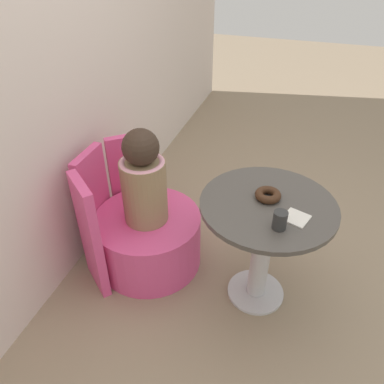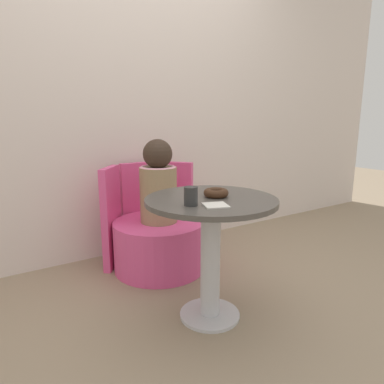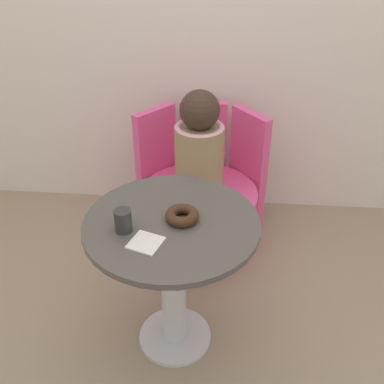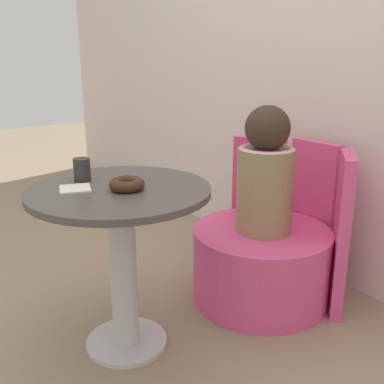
{
  "view_description": "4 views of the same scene",
  "coord_description": "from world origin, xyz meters",
  "px_view_note": "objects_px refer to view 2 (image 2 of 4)",
  "views": [
    {
      "loc": [
        -1.53,
        -0.12,
        1.75
      ],
      "look_at": [
        -0.05,
        0.37,
        0.63
      ],
      "focal_mm": 35.0,
      "sensor_mm": 36.0,
      "label": 1
    },
    {
      "loc": [
        -1.03,
        -1.37,
        1.05
      ],
      "look_at": [
        0.05,
        0.31,
        0.61
      ],
      "focal_mm": 32.0,
      "sensor_mm": 36.0,
      "label": 2
    },
    {
      "loc": [
        0.14,
        -1.36,
        1.66
      ],
      "look_at": [
        0.0,
        0.28,
        0.6
      ],
      "focal_mm": 42.0,
      "sensor_mm": 36.0,
      "label": 3
    },
    {
      "loc": [
        1.36,
        -0.73,
        1.11
      ],
      "look_at": [
        -0.01,
        0.28,
        0.59
      ],
      "focal_mm": 42.0,
      "sensor_mm": 36.0,
      "label": 4
    }
  ],
  "objects_px": {
    "round_table": "(211,232)",
    "child_figure": "(158,184)",
    "tub_chair": "(160,245)",
    "cup": "(191,196)",
    "donut": "(216,193)"
  },
  "relations": [
    {
      "from": "round_table",
      "to": "child_figure",
      "type": "xyz_separation_m",
      "value": [
        0.06,
        0.69,
        0.13
      ]
    },
    {
      "from": "round_table",
      "to": "tub_chair",
      "type": "distance_m",
      "value": 0.75
    },
    {
      "from": "tub_chair",
      "to": "child_figure",
      "type": "xyz_separation_m",
      "value": [
        0.0,
        0.0,
        0.44
      ]
    },
    {
      "from": "tub_chair",
      "to": "cup",
      "type": "relative_size",
      "value": 7.3
    },
    {
      "from": "round_table",
      "to": "tub_chair",
      "type": "xyz_separation_m",
      "value": [
        0.06,
        0.69,
        -0.3
      ]
    },
    {
      "from": "child_figure",
      "to": "tub_chair",
      "type": "bearing_deg",
      "value": 180.0
    },
    {
      "from": "round_table",
      "to": "child_figure",
      "type": "relative_size",
      "value": 1.18
    },
    {
      "from": "round_table",
      "to": "tub_chair",
      "type": "height_order",
      "value": "round_table"
    },
    {
      "from": "round_table",
      "to": "cup",
      "type": "height_order",
      "value": "cup"
    },
    {
      "from": "round_table",
      "to": "tub_chair",
      "type": "bearing_deg",
      "value": 85.34
    },
    {
      "from": "tub_chair",
      "to": "round_table",
      "type": "bearing_deg",
      "value": -94.66
    },
    {
      "from": "donut",
      "to": "cup",
      "type": "relative_size",
      "value": 1.46
    },
    {
      "from": "tub_chair",
      "to": "donut",
      "type": "xyz_separation_m",
      "value": [
        -0.02,
        -0.67,
        0.5
      ]
    },
    {
      "from": "tub_chair",
      "to": "cup",
      "type": "xyz_separation_m",
      "value": [
        -0.22,
        -0.76,
        0.53
      ]
    },
    {
      "from": "donut",
      "to": "tub_chair",
      "type": "bearing_deg",
      "value": 88.56
    }
  ]
}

